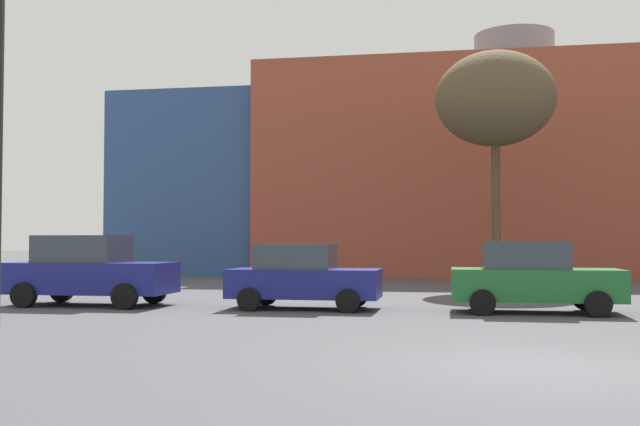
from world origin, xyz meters
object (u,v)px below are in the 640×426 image
at_px(parked_car_0, 89,271).
at_px(bare_tree_0, 495,100).
at_px(parked_car_1, 302,277).
at_px(parked_car_2, 532,277).

distance_m(parked_car_0, bare_tree_0, 15.80).
relative_size(parked_car_1, parked_car_2, 0.96).
distance_m(parked_car_0, parked_car_1, 5.83).
bearing_deg(parked_car_1, parked_car_0, -180.00).
xyz_separation_m(parked_car_0, bare_tree_0, (11.16, 9.43, 6.00)).
xyz_separation_m(parked_car_2, bare_tree_0, (-0.31, 9.43, 6.07)).
xyz_separation_m(parked_car_1, parked_car_2, (5.65, 0.00, 0.03)).
xyz_separation_m(parked_car_0, parked_car_2, (11.47, 0.00, -0.08)).
height_order(parked_car_2, bare_tree_0, bare_tree_0).
distance_m(parked_car_1, bare_tree_0, 12.44).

